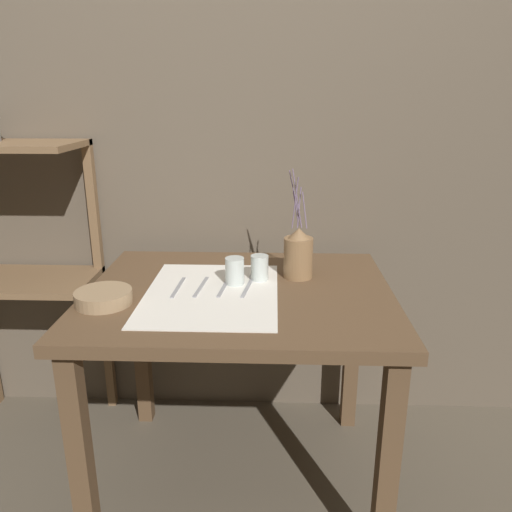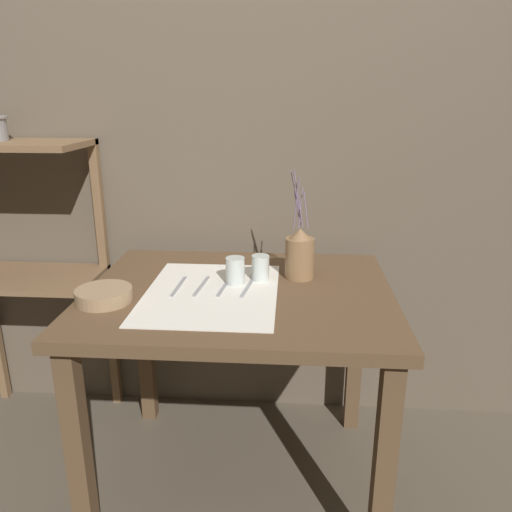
{
  "view_description": "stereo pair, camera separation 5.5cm",
  "coord_description": "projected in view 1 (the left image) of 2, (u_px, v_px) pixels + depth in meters",
  "views": [
    {
      "loc": [
        0.11,
        -1.57,
        1.4
      ],
      "look_at": [
        0.06,
        0.0,
        0.9
      ],
      "focal_mm": 35.0,
      "sensor_mm": 36.0,
      "label": 1
    },
    {
      "loc": [
        0.17,
        -1.56,
        1.4
      ],
      "look_at": [
        0.06,
        0.0,
        0.9
      ],
      "focal_mm": 35.0,
      "sensor_mm": 36.0,
      "label": 2
    }
  ],
  "objects": [
    {
      "name": "wooden_shelf_unit",
      "position": [
        17.0,
        234.0,
        2.02
      ],
      "size": [
        0.6,
        0.34,
        1.24
      ],
      "color": "brown",
      "rests_on": "ground_plane"
    },
    {
      "name": "wooden_bowl",
      "position": [
        104.0,
        297.0,
        1.56
      ],
      "size": [
        0.18,
        0.18,
        0.04
      ],
      "color": "#9E7F5B",
      "rests_on": "wooden_table"
    },
    {
      "name": "spoon_inner",
      "position": [
        251.0,
        281.0,
        1.75
      ],
      "size": [
        0.04,
        0.2,
        0.02
      ],
      "color": "#939399",
      "rests_on": "wooden_table"
    },
    {
      "name": "fork_inner",
      "position": [
        201.0,
        287.0,
        1.7
      ],
      "size": [
        0.03,
        0.18,
        0.0
      ],
      "color": "#939399",
      "rests_on": "wooden_table"
    },
    {
      "name": "stone_wall_back",
      "position": [
        247.0,
        147.0,
        2.06
      ],
      "size": [
        7.0,
        0.06,
        2.4
      ],
      "color": "brown",
      "rests_on": "ground_plane"
    },
    {
      "name": "pitcher_with_flowers",
      "position": [
        298.0,
        254.0,
        1.78
      ],
      "size": [
        0.1,
        0.1,
        0.39
      ],
      "color": "olive",
      "rests_on": "wooden_table"
    },
    {
      "name": "glass_tumbler_near",
      "position": [
        235.0,
        271.0,
        1.72
      ],
      "size": [
        0.07,
        0.07,
        0.09
      ],
      "color": "silver",
      "rests_on": "wooden_table"
    },
    {
      "name": "ground_plane",
      "position": [
        241.0,
        477.0,
        1.92
      ],
      "size": [
        12.0,
        12.0,
        0.0
      ],
      "primitive_type": "plane",
      "color": "brown"
    },
    {
      "name": "knife_center",
      "position": [
        178.0,
        288.0,
        1.69
      ],
      "size": [
        0.02,
        0.18,
        0.0
      ],
      "color": "#939399",
      "rests_on": "wooden_table"
    },
    {
      "name": "linen_cloth",
      "position": [
        212.0,
        293.0,
        1.65
      ],
      "size": [
        0.44,
        0.57,
        0.0
      ],
      "color": "white",
      "rests_on": "wooden_table"
    },
    {
      "name": "glass_tumbler_far",
      "position": [
        260.0,
        268.0,
        1.76
      ],
      "size": [
        0.06,
        0.06,
        0.09
      ],
      "color": "silver",
      "rests_on": "wooden_table"
    },
    {
      "name": "wooden_table",
      "position": [
        239.0,
        320.0,
        1.72
      ],
      "size": [
        1.03,
        0.83,
        0.78
      ],
      "color": "brown",
      "rests_on": "ground_plane"
    },
    {
      "name": "fork_outer",
      "position": [
        224.0,
        287.0,
        1.7
      ],
      "size": [
        0.03,
        0.18,
        0.0
      ],
      "color": "#939399",
      "rests_on": "wooden_table"
    }
  ]
}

